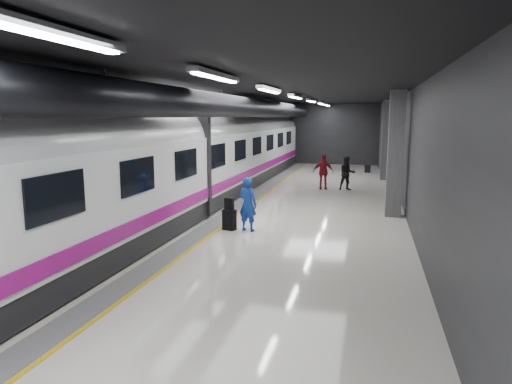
# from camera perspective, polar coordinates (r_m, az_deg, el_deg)

# --- Properties ---
(ground) EXTENTS (40.00, 40.00, 0.00)m
(ground) POSITION_cam_1_polar(r_m,az_deg,el_deg) (15.82, 0.28, -3.64)
(ground) COLOR silver
(ground) RESTS_ON ground
(platform_hall) EXTENTS (10.02, 40.02, 4.51)m
(platform_hall) POSITION_cam_1_polar(r_m,az_deg,el_deg) (16.41, 0.11, 9.28)
(platform_hall) COLOR black
(platform_hall) RESTS_ON ground
(train) EXTENTS (3.05, 38.00, 4.05)m
(train) POSITION_cam_1_polar(r_m,az_deg,el_deg) (16.56, -10.72, 4.03)
(train) COLOR black
(train) RESTS_ON ground
(traveler_main) EXTENTS (0.71, 0.56, 1.72)m
(traveler_main) POSITION_cam_1_polar(r_m,az_deg,el_deg) (14.32, -1.05, -1.51)
(traveler_main) COLOR blue
(traveler_main) RESTS_ON ground
(suitcase_main) EXTENTS (0.45, 0.35, 0.65)m
(suitcase_main) POSITION_cam_1_polar(r_m,az_deg,el_deg) (14.56, -3.35, -3.49)
(suitcase_main) COLOR black
(suitcase_main) RESTS_ON ground
(shoulder_bag) EXTENTS (0.31, 0.20, 0.38)m
(shoulder_bag) POSITION_cam_1_polar(r_m,az_deg,el_deg) (14.47, -3.37, -1.48)
(shoulder_bag) COLOR black
(shoulder_bag) RESTS_ON suitcase_main
(traveler_far_a) EXTENTS (0.96, 0.84, 1.65)m
(traveler_far_a) POSITION_cam_1_polar(r_m,az_deg,el_deg) (22.79, 11.32, 2.31)
(traveler_far_a) COLOR black
(traveler_far_a) RESTS_ON ground
(traveler_far_b) EXTENTS (1.07, 0.58, 1.73)m
(traveler_far_b) POSITION_cam_1_polar(r_m,az_deg,el_deg) (22.90, 8.38, 2.51)
(traveler_far_b) COLOR maroon
(traveler_far_b) RESTS_ON ground
(suitcase_far) EXTENTS (0.37, 0.28, 0.49)m
(suitcase_far) POSITION_cam_1_polar(r_m,az_deg,el_deg) (30.29, 13.78, 2.83)
(suitcase_far) COLOR black
(suitcase_far) RESTS_ON ground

